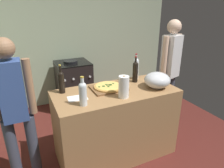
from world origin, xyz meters
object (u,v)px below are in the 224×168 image
pizza (108,86)px  wine_bottle_dark (135,71)px  wine_bottle_amber (83,93)px  person_in_red (170,67)px  stove (74,85)px  mixing_bowl (157,80)px  wine_bottle_green (61,81)px  person_in_stripes (15,107)px  wine_bottle_clear (136,68)px  paper_towel_roll (124,87)px

pizza → wine_bottle_dark: (0.42, 0.07, 0.12)m
wine_bottle_amber → person_in_red: bearing=18.1°
wine_bottle_dark → stove: bearing=110.2°
pizza → mixing_bowl: size_ratio=1.10×
wine_bottle_green → person_in_red: person_in_red is taller
wine_bottle_green → person_in_stripes: person_in_stripes is taller
mixing_bowl → wine_bottle_clear: bearing=100.6°
mixing_bowl → person_in_stripes: person_in_stripes is taller
mixing_bowl → wine_bottle_dark: bearing=115.9°
pizza → wine_bottle_green: wine_bottle_green is taller
wine_bottle_green → stove: wine_bottle_green is taller
wine_bottle_green → person_in_red: 1.64m
paper_towel_roll → wine_bottle_amber: (-0.45, 0.01, 0.02)m
wine_bottle_dark → person_in_stripes: size_ratio=0.22×
mixing_bowl → wine_bottle_amber: (-0.95, -0.06, 0.04)m
wine_bottle_dark → wine_bottle_green: bearing=176.7°
pizza → wine_bottle_amber: 0.50m
paper_towel_roll → wine_bottle_dark: bearing=44.6°
pizza → stove: (-0.07, 1.40, -0.48)m
mixing_bowl → wine_bottle_dark: wine_bottle_dark is taller
mixing_bowl → paper_towel_roll: paper_towel_roll is taller
mixing_bowl → stove: bearing=111.2°
pizza → wine_bottle_amber: wine_bottle_amber is taller
stove → person_in_red: size_ratio=0.56×
wine_bottle_green → wine_bottle_clear: (1.01, 0.04, 0.02)m
stove → person_in_stripes: bearing=-122.9°
mixing_bowl → stove: (-0.63, 1.61, -0.54)m
wine_bottle_amber → stove: bearing=78.9°
mixing_bowl → wine_bottle_amber: 0.96m
paper_towel_roll → wine_bottle_dark: 0.51m
paper_towel_roll → person_in_stripes: (-1.08, 0.22, -0.11)m
wine_bottle_dark → wine_bottle_green: (-0.94, 0.05, -0.01)m
wine_bottle_clear → person_in_red: person_in_red is taller
paper_towel_roll → wine_bottle_green: wine_bottle_green is taller
paper_towel_roll → wine_bottle_clear: bearing=46.7°
wine_bottle_amber → wine_bottle_green: size_ratio=0.92×
pizza → person_in_red: bearing=11.1°
wine_bottle_clear → person_in_stripes: size_ratio=0.22×
pizza → wine_bottle_dark: wine_bottle_dark is taller
wine_bottle_amber → person_in_stripes: bearing=161.5°
wine_bottle_dark → wine_bottle_clear: wine_bottle_clear is taller
pizza → wine_bottle_clear: size_ratio=1.00×
wine_bottle_amber → person_in_stripes: (-0.62, 0.21, -0.12)m
person_in_stripes → pizza: bearing=3.8°
paper_towel_roll → stove: 1.78m
pizza → wine_bottle_amber: bearing=-145.3°
paper_towel_roll → wine_bottle_clear: (0.43, 0.45, 0.04)m
wine_bottle_amber → wine_bottle_clear: size_ratio=0.87×
person_in_stripes → wine_bottle_amber: bearing=-18.5°
mixing_bowl → person_in_stripes: (-1.58, 0.14, -0.08)m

